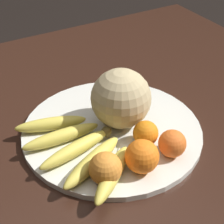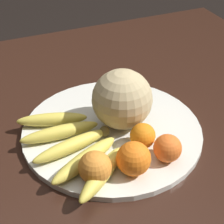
# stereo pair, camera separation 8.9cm
# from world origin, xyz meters

# --- Properties ---
(kitchen_table) EXTENTS (1.48, 1.19, 0.71)m
(kitchen_table) POSITION_xyz_m (0.00, 0.00, 0.64)
(kitchen_table) COLOR black
(kitchen_table) RESTS_ON ground_plane
(fruit_bowl) EXTENTS (0.44, 0.44, 0.01)m
(fruit_bowl) POSITION_xyz_m (-0.05, 0.04, 0.72)
(fruit_bowl) COLOR silver
(fruit_bowl) RESTS_ON kitchen_table
(melon) EXTENTS (0.15, 0.15, 0.15)m
(melon) POSITION_xyz_m (-0.08, 0.03, 0.80)
(melon) COLOR tan
(melon) RESTS_ON fruit_bowl
(banana_bunch) EXTENTS (0.22, 0.33, 0.04)m
(banana_bunch) POSITION_xyz_m (0.07, 0.08, 0.75)
(banana_bunch) COLOR brown
(banana_bunch) RESTS_ON fruit_bowl
(orange_front_left) EXTENTS (0.07, 0.07, 0.07)m
(orange_front_left) POSITION_xyz_m (0.05, 0.18, 0.76)
(orange_front_left) COLOR orange
(orange_front_left) RESTS_ON fruit_bowl
(orange_front_right) EXTENTS (0.07, 0.07, 0.07)m
(orange_front_right) POSITION_xyz_m (-0.03, 0.19, 0.77)
(orange_front_right) COLOR orange
(orange_front_right) RESTS_ON fruit_bowl
(orange_mid_center) EXTENTS (0.06, 0.06, 0.06)m
(orange_mid_center) POSITION_xyz_m (-0.09, 0.12, 0.76)
(orange_mid_center) COLOR orange
(orange_mid_center) RESTS_ON fruit_bowl
(orange_back_left) EXTENTS (0.06, 0.06, 0.06)m
(orange_back_left) POSITION_xyz_m (-0.11, 0.18, 0.76)
(orange_back_left) COLOR orange
(orange_back_left) RESTS_ON fruit_bowl
(produce_tag) EXTENTS (0.08, 0.08, 0.00)m
(produce_tag) POSITION_xyz_m (-0.05, 0.14, 0.73)
(produce_tag) COLOR white
(produce_tag) RESTS_ON fruit_bowl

